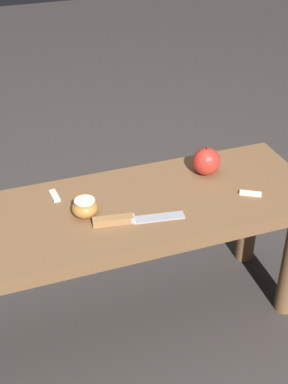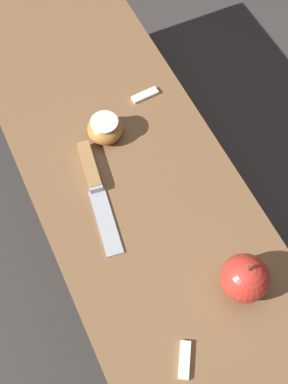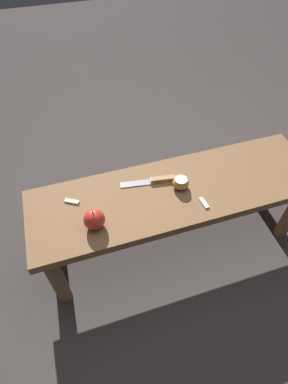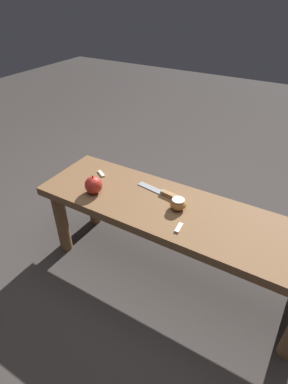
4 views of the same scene
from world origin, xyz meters
name	(u,v)px [view 2 (image 2 of 4)]	position (x,y,z in m)	size (l,w,h in m)	color
ground_plane	(120,229)	(0.00, 0.00, 0.00)	(8.00, 8.00, 0.00)	#383330
wooden_bench	(113,158)	(0.00, 0.00, 0.36)	(1.31, 0.39, 0.43)	brown
knife	(94,180)	(0.08, -0.07, 0.44)	(0.25, 0.06, 0.02)	#9EA0A5
apple_whole	(245,278)	(0.38, 0.08, 0.47)	(0.08, 0.08, 0.09)	red
apple_cut	(105,129)	(-0.01, -0.01, 0.46)	(0.07, 0.07, 0.05)	#B27233
apple_slice_near_knife	(184,360)	(0.45, -0.07, 0.43)	(0.06, 0.05, 0.01)	silver
apple_slice_center	(145,95)	(-0.07, 0.11, 0.43)	(0.02, 0.06, 0.01)	silver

